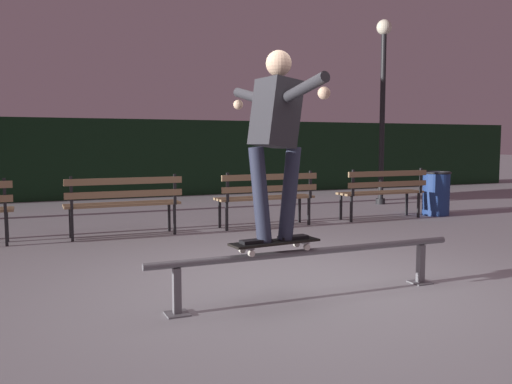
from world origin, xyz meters
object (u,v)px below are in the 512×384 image
at_px(park_bench_rightmost, 384,188).
at_px(lamp_post_right, 383,88).
at_px(park_bench_right_center, 267,193).
at_px(trash_can, 436,193).
at_px(skateboard, 275,243).
at_px(grind_rail, 311,259).
at_px(park_bench_left_center, 124,199).
at_px(skateboarder, 276,129).

bearing_deg(park_bench_rightmost, lamp_post_right, 54.74).
distance_m(park_bench_right_center, trash_can, 3.43).
xyz_separation_m(skateboard, lamp_post_right, (5.13, 5.53, 1.98)).
height_order(grind_rail, park_bench_left_center, park_bench_left_center).
distance_m(skateboarder, trash_can, 6.29).
relative_size(grind_rail, skateboarder, 1.85).
distance_m(skateboarder, lamp_post_right, 7.62).
relative_size(grind_rail, park_bench_left_center, 1.80).
height_order(grind_rail, skateboarder, skateboarder).
xyz_separation_m(skateboarder, lamp_post_right, (5.13, 5.53, 1.04)).
xyz_separation_m(park_bench_rightmost, trash_can, (1.22, 0.06, -0.12)).
xyz_separation_m(park_bench_left_center, park_bench_rightmost, (4.42, 0.00, 0.00)).
height_order(park_bench_left_center, park_bench_right_center, same).
height_order(park_bench_right_center, trash_can, park_bench_right_center).
distance_m(park_bench_left_center, park_bench_right_center, 2.21).
relative_size(lamp_post_right, trash_can, 4.88).
bearing_deg(lamp_post_right, park_bench_right_center, -151.79).
height_order(skateboarder, lamp_post_right, lamp_post_right).
relative_size(park_bench_right_center, lamp_post_right, 0.41).
distance_m(lamp_post_right, trash_can, 2.78).
relative_size(skateboarder, lamp_post_right, 0.40).
distance_m(park_bench_left_center, lamp_post_right, 6.38).
height_order(skateboarder, park_bench_left_center, skateboarder).
height_order(skateboard, lamp_post_right, lamp_post_right).
relative_size(skateboarder, trash_can, 1.95).
height_order(park_bench_rightmost, lamp_post_right, lamp_post_right).
distance_m(grind_rail, park_bench_rightmost, 5.00).
distance_m(park_bench_left_center, park_bench_rightmost, 4.42).
height_order(grind_rail, lamp_post_right, lamp_post_right).
bearing_deg(park_bench_right_center, park_bench_rightmost, 0.00).
height_order(skateboard, skateboarder, skateboarder).
bearing_deg(skateboard, lamp_post_right, 47.14).
xyz_separation_m(skateboarder, park_bench_rightmost, (3.78, 3.62, -0.90)).
bearing_deg(skateboard, park_bench_left_center, 99.99).
xyz_separation_m(grind_rail, park_bench_left_center, (-0.98, 3.62, 0.20)).
height_order(park_bench_left_center, trash_can, park_bench_left_center).
bearing_deg(skateboard, skateboarder, 5.80).
distance_m(park_bench_right_center, park_bench_rightmost, 2.21).
bearing_deg(skateboarder, park_bench_left_center, 100.03).
bearing_deg(park_bench_left_center, trash_can, 0.63).
xyz_separation_m(grind_rail, park_bench_right_center, (1.23, 3.62, 0.20)).
height_order(park_bench_left_center, lamp_post_right, lamp_post_right).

